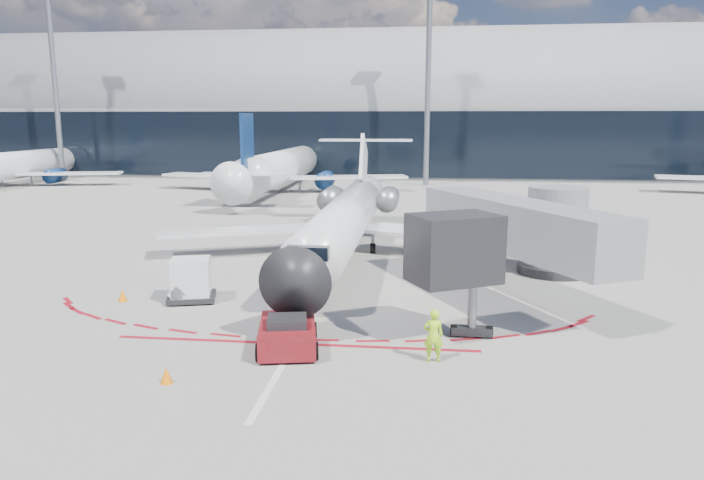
# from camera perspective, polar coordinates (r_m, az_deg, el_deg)

# --- Properties ---
(ground) EXTENTS (260.00, 260.00, 0.00)m
(ground) POSITION_cam_1_polar(r_m,az_deg,el_deg) (35.14, -1.42, -2.94)
(ground) COLOR slate
(ground) RESTS_ON ground
(apron_centerline) EXTENTS (0.25, 40.00, 0.01)m
(apron_centerline) POSITION_cam_1_polar(r_m,az_deg,el_deg) (37.07, -0.99, -2.19)
(apron_centerline) COLOR silver
(apron_centerline) RESTS_ON ground
(apron_stop_bar) EXTENTS (14.00, 0.25, 0.01)m
(apron_stop_bar) POSITION_cam_1_polar(r_m,az_deg,el_deg) (24.29, -5.22, -9.38)
(apron_stop_bar) COLOR maroon
(apron_stop_bar) RESTS_ON ground
(terminal_building) EXTENTS (150.00, 24.15, 24.00)m
(terminal_building) POSITION_cam_1_polar(r_m,az_deg,el_deg) (98.88, 3.86, 10.95)
(terminal_building) COLOR gray
(terminal_building) RESTS_ON ground
(jet_bridge) EXTENTS (10.03, 15.20, 4.90)m
(jet_bridge) POSITION_cam_1_polar(r_m,az_deg,el_deg) (31.65, 15.61, 0.68)
(jet_bridge) COLOR gray
(jet_bridge) RESTS_ON ground
(light_mast_west) EXTENTS (0.70, 0.70, 25.00)m
(light_mast_west) POSITION_cam_1_polar(r_m,az_deg,el_deg) (95.82, -25.36, 12.33)
(light_mast_west) COLOR gray
(light_mast_west) RESTS_ON ground
(light_mast_centre) EXTENTS (0.70, 0.70, 25.00)m
(light_mast_centre) POSITION_cam_1_polar(r_m,az_deg,el_deg) (81.89, 6.91, 13.70)
(light_mast_centre) COLOR gray
(light_mast_centre) RESTS_ON ground
(regional_jet) EXTENTS (23.87, 29.44, 7.37)m
(regional_jet) POSITION_cam_1_polar(r_m,az_deg,el_deg) (38.45, -0.54, 2.01)
(regional_jet) COLOR silver
(regional_jet) RESTS_ON ground
(pushback_tug) EXTENTS (2.73, 5.28, 1.34)m
(pushback_tug) POSITION_cam_1_polar(r_m,az_deg,el_deg) (23.59, -5.88, -8.50)
(pushback_tug) COLOR #5B0D10
(pushback_tug) RESTS_ON ground
(ramp_worker) EXTENTS (0.74, 0.52, 1.92)m
(ramp_worker) POSITION_cam_1_polar(r_m,az_deg,el_deg) (22.40, 7.41, -8.60)
(ramp_worker) COLOR #B3FA1A
(ramp_worker) RESTS_ON ground
(uld_container) EXTENTS (2.57, 2.34, 2.03)m
(uld_container) POSITION_cam_1_polar(r_m,az_deg,el_deg) (30.36, -14.42, -3.56)
(uld_container) COLOR black
(uld_container) RESTS_ON ground
(safety_cone_left) EXTENTS (0.41, 0.41, 0.57)m
(safety_cone_left) POSITION_cam_1_polar(r_m,az_deg,el_deg) (31.42, -20.14, -4.76)
(safety_cone_left) COLOR orange
(safety_cone_left) RESTS_ON ground
(safety_cone_right) EXTENTS (0.40, 0.40, 0.55)m
(safety_cone_right) POSITION_cam_1_polar(r_m,az_deg,el_deg) (21.58, -16.53, -11.70)
(safety_cone_right) COLOR orange
(safety_cone_right) RESTS_ON ground
(bg_airliner_0) EXTENTS (31.53, 33.38, 10.20)m
(bg_airliner_0) POSITION_cam_1_polar(r_m,az_deg,el_deg) (92.89, -28.11, 7.60)
(bg_airliner_0) COLOR silver
(bg_airliner_0) RESTS_ON ground
(bg_airliner_1) EXTENTS (34.75, 36.80, 11.24)m
(bg_airliner_1) POSITION_cam_1_polar(r_m,az_deg,el_deg) (75.54, -6.38, 8.73)
(bg_airliner_1) COLOR silver
(bg_airliner_1) RESTS_ON ground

